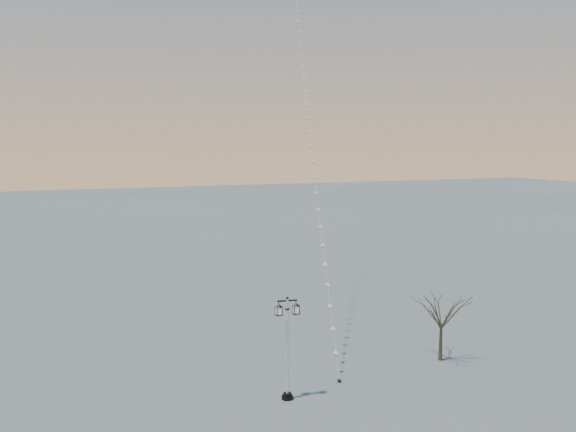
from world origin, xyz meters
TOP-DOWN VIEW (x-y plane):
  - ground at (0.00, 0.00)m, footprint 300.00×300.00m
  - street_lamp at (-1.98, 0.72)m, footprint 1.34×0.59m
  - bare_tree at (8.54, 2.39)m, footprint 2.49×2.49m
  - kite_train at (7.55, 20.12)m, footprint 12.86×37.57m

SIDE VIEW (x-z plane):
  - ground at x=0.00m, z-range 0.00..0.00m
  - bare_tree at x=8.54m, z-range 0.80..4.92m
  - street_lamp at x=-1.98m, z-range 0.28..5.60m
  - kite_train at x=7.55m, z-range -0.12..34.02m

